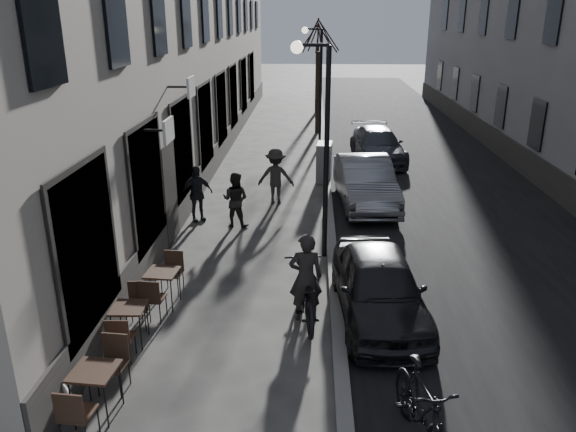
# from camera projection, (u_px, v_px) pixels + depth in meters

# --- Properties ---
(ground) EXTENTS (120.00, 120.00, 0.00)m
(ground) POSITION_uv_depth(u_px,v_px,m) (331.00, 422.00, 8.24)
(ground) COLOR #3E3B38
(ground) RESTS_ON ground
(road) EXTENTS (7.30, 60.00, 0.00)m
(road) POSITION_uv_depth(u_px,v_px,m) (413.00, 158.00, 23.10)
(road) COLOR black
(road) RESTS_ON ground
(kerb) EXTENTS (0.25, 60.00, 0.12)m
(kerb) POSITION_uv_depth(u_px,v_px,m) (325.00, 156.00, 23.23)
(kerb) COLOR slate
(kerb) RESTS_ON ground
(streetlamp_near) EXTENTS (0.90, 0.28, 5.09)m
(streetlamp_near) POSITION_uv_depth(u_px,v_px,m) (320.00, 129.00, 12.80)
(streetlamp_near) COLOR black
(streetlamp_near) RESTS_ON ground
(streetlamp_far) EXTENTS (0.90, 0.28, 5.09)m
(streetlamp_far) POSITION_uv_depth(u_px,v_px,m) (317.00, 74.00, 24.06)
(streetlamp_far) COLOR black
(streetlamp_far) RESTS_ON ground
(tree_near) EXTENTS (2.40, 2.40, 5.70)m
(tree_near) POSITION_uv_depth(u_px,v_px,m) (319.00, 35.00, 26.36)
(tree_near) COLOR black
(tree_near) RESTS_ON ground
(tree_far) EXTENTS (2.40, 2.40, 5.70)m
(tree_far) POSITION_uv_depth(u_px,v_px,m) (318.00, 31.00, 31.99)
(tree_far) COLOR black
(tree_far) RESTS_ON ground
(bistro_set_a) EXTENTS (0.68, 1.58, 0.92)m
(bistro_set_a) POSITION_uv_depth(u_px,v_px,m) (96.00, 387.00, 8.27)
(bistro_set_a) COLOR #331F16
(bistro_set_a) RESTS_ON ground
(bistro_set_b) EXTENTS (0.62, 1.49, 0.87)m
(bistro_set_b) POSITION_uv_depth(u_px,v_px,m) (130.00, 321.00, 10.09)
(bistro_set_b) COLOR #331F16
(bistro_set_b) RESTS_ON ground
(bistro_set_c) EXTENTS (0.67, 1.55, 0.90)m
(bistro_set_c) POSITION_uv_depth(u_px,v_px,m) (163.00, 285.00, 11.39)
(bistro_set_c) COLOR #331F16
(bistro_set_c) RESTS_ON ground
(sign_board) EXTENTS (0.52, 0.64, 0.99)m
(sign_board) POSITION_uv_depth(u_px,v_px,m) (66.00, 382.00, 8.49)
(sign_board) COLOR black
(sign_board) RESTS_ON ground
(utility_cabinet) EXTENTS (0.59, 0.96, 1.37)m
(utility_cabinet) POSITION_uv_depth(u_px,v_px,m) (324.00, 162.00, 19.77)
(utility_cabinet) COLOR slate
(utility_cabinet) RESTS_ON ground
(bicycle) EXTENTS (0.99, 2.16, 1.10)m
(bicycle) POSITION_uv_depth(u_px,v_px,m) (305.00, 293.00, 10.85)
(bicycle) COLOR black
(bicycle) RESTS_ON ground
(cyclist_rider) EXTENTS (0.70, 0.51, 1.79)m
(cyclist_rider) POSITION_uv_depth(u_px,v_px,m) (306.00, 277.00, 10.73)
(cyclist_rider) COLOR black
(cyclist_rider) RESTS_ON ground
(pedestrian_near) EXTENTS (0.88, 0.77, 1.56)m
(pedestrian_near) POSITION_uv_depth(u_px,v_px,m) (235.00, 199.00, 15.55)
(pedestrian_near) COLOR black
(pedestrian_near) RESTS_ON ground
(pedestrian_mid) EXTENTS (1.15, 0.69, 1.75)m
(pedestrian_mid) POSITION_uv_depth(u_px,v_px,m) (276.00, 176.00, 17.38)
(pedestrian_mid) COLOR #2C2927
(pedestrian_mid) RESTS_ON ground
(pedestrian_far) EXTENTS (1.02, 0.83, 1.63)m
(pedestrian_far) POSITION_uv_depth(u_px,v_px,m) (196.00, 194.00, 15.93)
(pedestrian_far) COLOR black
(pedestrian_far) RESTS_ON ground
(car_near) EXTENTS (1.87, 4.07, 1.35)m
(car_near) POSITION_uv_depth(u_px,v_px,m) (379.00, 286.00, 10.86)
(car_near) COLOR black
(car_near) RESTS_ON ground
(car_mid) EXTENTS (1.86, 4.53, 1.46)m
(car_mid) POSITION_uv_depth(u_px,v_px,m) (365.00, 182.00, 17.32)
(car_mid) COLOR gray
(car_mid) RESTS_ON ground
(car_far) EXTENTS (2.16, 4.55, 1.28)m
(car_far) POSITION_uv_depth(u_px,v_px,m) (378.00, 145.00, 22.50)
(car_far) COLOR #3E4149
(car_far) RESTS_ON ground
(moped) EXTENTS (0.93, 2.08, 1.21)m
(moped) POSITION_uv_depth(u_px,v_px,m) (422.00, 410.00, 7.60)
(moped) COLOR black
(moped) RESTS_ON ground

